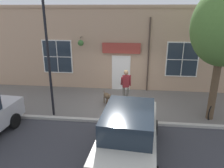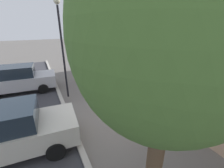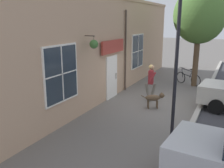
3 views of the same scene
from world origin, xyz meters
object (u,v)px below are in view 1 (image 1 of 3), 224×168
(street_tree_by_curb, at_px, (223,29))
(street_lamp, at_px, (47,40))
(parked_car_mid_block, at_px, (129,132))
(dog_on_leash, at_px, (107,96))
(pedestrian_walking, at_px, (126,83))
(leaning_bicycle, at_px, (212,107))

(street_tree_by_curb, xyz_separation_m, street_lamp, (0.45, -7.15, -0.46))
(street_lamp, bearing_deg, parked_car_mid_block, 54.16)
(dog_on_leash, relative_size, street_tree_by_curb, 0.17)
(pedestrian_walking, distance_m, street_tree_by_curb, 5.02)
(street_tree_by_curb, distance_m, leaning_bicycle, 3.60)
(dog_on_leash, height_order, street_lamp, street_lamp)
(pedestrian_walking, relative_size, street_tree_by_curb, 0.31)
(dog_on_leash, relative_size, street_lamp, 0.18)
(street_tree_by_curb, distance_m, parked_car_mid_block, 5.60)
(parked_car_mid_block, height_order, street_lamp, street_lamp)
(street_tree_by_curb, bearing_deg, dog_on_leash, -100.67)
(leaning_bicycle, bearing_deg, street_tree_by_curb, -30.98)
(street_lamp, bearing_deg, leaning_bicycle, 96.18)
(street_lamp, bearing_deg, street_tree_by_curb, 93.57)
(dog_on_leash, distance_m, street_tree_by_curb, 5.98)
(dog_on_leash, height_order, parked_car_mid_block, parked_car_mid_block)
(leaning_bicycle, xyz_separation_m, parked_car_mid_block, (3.39, -3.78, 0.50))
(street_tree_by_curb, bearing_deg, street_lamp, -86.43)
(dog_on_leash, xyz_separation_m, street_tree_by_curb, (0.90, 4.78, 3.48))
(pedestrian_walking, height_order, street_lamp, street_lamp)
(pedestrian_walking, height_order, leaning_bicycle, pedestrian_walking)
(pedestrian_walking, xyz_separation_m, leaning_bicycle, (1.03, 4.09, -0.69))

